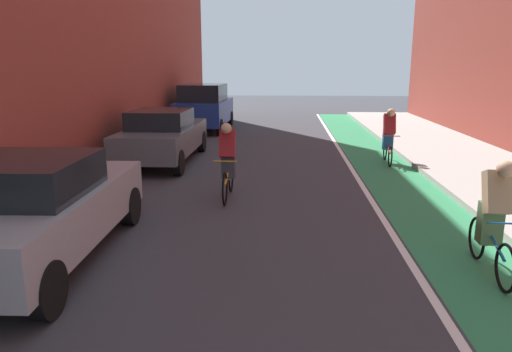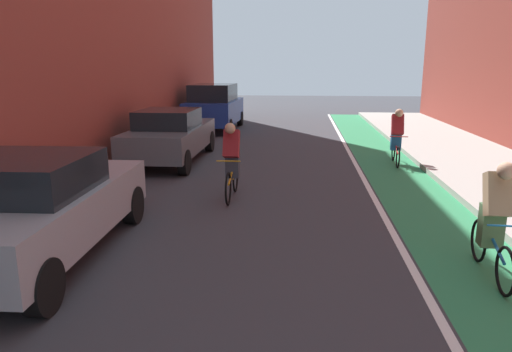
% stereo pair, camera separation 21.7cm
% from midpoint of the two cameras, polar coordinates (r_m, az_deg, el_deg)
% --- Properties ---
extents(ground_plane, '(72.17, 72.17, 0.00)m').
position_cam_midpoint_polar(ground_plane, '(9.68, 1.35, -3.24)').
color(ground_plane, '#38383D').
extents(bike_lane_paint, '(1.60, 32.80, 0.00)m').
position_cam_midpoint_polar(bike_lane_paint, '(11.88, 17.89, -0.79)').
color(bike_lane_paint, '#2D8451').
rests_on(bike_lane_paint, ground).
extents(lane_divider_stripe, '(0.12, 32.80, 0.00)m').
position_cam_midpoint_polar(lane_divider_stripe, '(11.71, 13.59, -0.71)').
color(lane_divider_stripe, white).
rests_on(lane_divider_stripe, ground).
extents(parked_sedan_silver, '(2.11, 4.36, 1.53)m').
position_cam_midpoint_polar(parked_sedan_silver, '(7.38, -24.47, -3.35)').
color(parked_sedan_silver, '#9EA0A8').
rests_on(parked_sedan_silver, ground).
extents(parked_sedan_gray, '(1.84, 4.59, 1.53)m').
position_cam_midpoint_polar(parked_sedan_gray, '(13.91, -9.85, 4.91)').
color(parked_sedan_gray, '#595B60').
rests_on(parked_sedan_gray, ground).
extents(parked_suv_blue, '(2.04, 4.41, 1.98)m').
position_cam_midpoint_polar(parked_suv_blue, '(20.75, -4.75, 8.36)').
color(parked_suv_blue, navy).
rests_on(parked_suv_blue, ground).
extents(cyclist_mid, '(0.48, 1.67, 1.59)m').
position_cam_midpoint_polar(cyclist_mid, '(6.92, 27.69, -4.24)').
color(cyclist_mid, black).
rests_on(cyclist_mid, ground).
extents(cyclist_trailing, '(0.48, 1.72, 1.62)m').
position_cam_midpoint_polar(cyclist_trailing, '(9.85, -2.30, 2.13)').
color(cyclist_trailing, black).
rests_on(cyclist_trailing, ground).
extents(cyclist_far, '(0.48, 1.66, 1.59)m').
position_cam_midpoint_polar(cyclist_far, '(13.94, 17.06, 4.62)').
color(cyclist_far, black).
rests_on(cyclist_far, ground).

